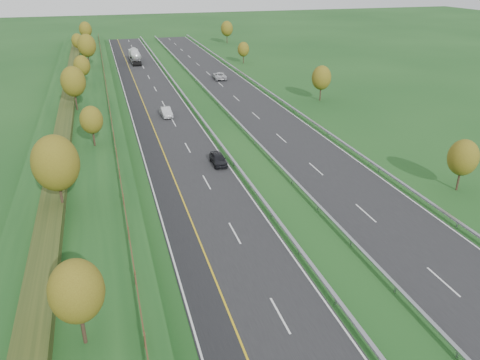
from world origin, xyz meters
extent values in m
plane|color=#174017|center=(8.00, 55.00, 0.00)|extent=(400.00, 400.00, 0.00)
cube|color=black|center=(0.00, 60.00, 0.02)|extent=(10.50, 200.00, 0.04)
cube|color=black|center=(16.50, 60.00, 0.02)|extent=(10.50, 200.00, 0.04)
cube|color=black|center=(-3.75, 60.00, 0.02)|extent=(3.00, 200.00, 0.04)
cube|color=silver|center=(-5.05, 60.00, 0.05)|extent=(0.15, 200.00, 0.01)
cube|color=gold|center=(-2.25, 60.00, 0.05)|extent=(0.15, 200.00, 0.01)
cube|color=silver|center=(5.05, 60.00, 0.05)|extent=(0.15, 200.00, 0.01)
cube|color=silver|center=(11.45, 60.00, 0.05)|extent=(0.15, 200.00, 0.01)
cube|color=silver|center=(21.55, 60.00, 0.05)|extent=(0.15, 200.00, 0.01)
cube|color=silver|center=(1.25, 11.00, 0.05)|extent=(0.15, 4.00, 0.01)
cube|color=silver|center=(15.25, 11.00, 0.05)|extent=(0.15, 4.00, 0.01)
cube|color=silver|center=(1.25, 23.00, 0.05)|extent=(0.15, 4.00, 0.01)
cube|color=silver|center=(15.25, 23.00, 0.05)|extent=(0.15, 4.00, 0.01)
cube|color=silver|center=(1.25, 35.00, 0.05)|extent=(0.15, 4.00, 0.01)
cube|color=silver|center=(15.25, 35.00, 0.05)|extent=(0.15, 4.00, 0.01)
cube|color=silver|center=(1.25, 47.00, 0.05)|extent=(0.15, 4.00, 0.01)
cube|color=silver|center=(15.25, 47.00, 0.05)|extent=(0.15, 4.00, 0.01)
cube|color=silver|center=(1.25, 59.00, 0.05)|extent=(0.15, 4.00, 0.01)
cube|color=silver|center=(15.25, 59.00, 0.05)|extent=(0.15, 4.00, 0.01)
cube|color=silver|center=(1.25, 71.00, 0.05)|extent=(0.15, 4.00, 0.01)
cube|color=silver|center=(15.25, 71.00, 0.05)|extent=(0.15, 4.00, 0.01)
cube|color=silver|center=(1.25, 83.00, 0.05)|extent=(0.15, 4.00, 0.01)
cube|color=silver|center=(15.25, 83.00, 0.05)|extent=(0.15, 4.00, 0.01)
cube|color=silver|center=(1.25, 95.00, 0.05)|extent=(0.15, 4.00, 0.01)
cube|color=silver|center=(15.25, 95.00, 0.05)|extent=(0.15, 4.00, 0.01)
cube|color=silver|center=(1.25, 107.00, 0.05)|extent=(0.15, 4.00, 0.01)
cube|color=silver|center=(15.25, 107.00, 0.05)|extent=(0.15, 4.00, 0.01)
cube|color=silver|center=(1.25, 119.00, 0.05)|extent=(0.15, 4.00, 0.01)
cube|color=silver|center=(15.25, 119.00, 0.05)|extent=(0.15, 4.00, 0.01)
cube|color=silver|center=(1.25, 131.00, 0.05)|extent=(0.15, 4.00, 0.01)
cube|color=silver|center=(15.25, 131.00, 0.05)|extent=(0.15, 4.00, 0.01)
cube|color=silver|center=(1.25, 143.00, 0.05)|extent=(0.15, 4.00, 0.01)
cube|color=silver|center=(15.25, 143.00, 0.05)|extent=(0.15, 4.00, 0.01)
cube|color=silver|center=(1.25, 155.00, 0.05)|extent=(0.15, 4.00, 0.01)
cube|color=silver|center=(15.25, 155.00, 0.05)|extent=(0.15, 4.00, 0.01)
cube|color=#174017|center=(-13.00, 60.00, 1.00)|extent=(12.00, 200.00, 2.00)
cube|color=#233314|center=(-15.00, 60.00, 2.55)|extent=(2.20, 180.00, 1.10)
cube|color=#422B19|center=(-8.50, 60.00, 2.55)|extent=(0.08, 184.00, 0.10)
cube|color=#422B19|center=(-8.50, 60.00, 2.95)|extent=(0.08, 184.00, 0.10)
cube|color=#422B19|center=(-8.50, 8.50, 2.60)|extent=(0.12, 0.12, 1.20)
cube|color=#422B19|center=(-8.50, 15.00, 2.60)|extent=(0.12, 0.12, 1.20)
cube|color=#422B19|center=(-8.50, 21.50, 2.60)|extent=(0.12, 0.12, 1.20)
cube|color=#422B19|center=(-8.50, 28.00, 2.60)|extent=(0.12, 0.12, 1.20)
cube|color=#422B19|center=(-8.50, 34.50, 2.60)|extent=(0.12, 0.12, 1.20)
cube|color=#422B19|center=(-8.50, 41.00, 2.60)|extent=(0.12, 0.12, 1.20)
cube|color=#422B19|center=(-8.50, 47.50, 2.60)|extent=(0.12, 0.12, 1.20)
cube|color=#422B19|center=(-8.50, 54.00, 2.60)|extent=(0.12, 0.12, 1.20)
cube|color=#422B19|center=(-8.50, 60.50, 2.60)|extent=(0.12, 0.12, 1.20)
cube|color=#422B19|center=(-8.50, 67.00, 2.60)|extent=(0.12, 0.12, 1.20)
cube|color=#422B19|center=(-8.50, 73.50, 2.60)|extent=(0.12, 0.12, 1.20)
cube|color=#422B19|center=(-8.50, 80.00, 2.60)|extent=(0.12, 0.12, 1.20)
cube|color=#422B19|center=(-8.50, 86.50, 2.60)|extent=(0.12, 0.12, 1.20)
cube|color=#422B19|center=(-8.50, 93.00, 2.60)|extent=(0.12, 0.12, 1.20)
cube|color=#422B19|center=(-8.50, 99.50, 2.60)|extent=(0.12, 0.12, 1.20)
cube|color=#422B19|center=(-8.50, 106.00, 2.60)|extent=(0.12, 0.12, 1.20)
cube|color=#422B19|center=(-8.50, 112.50, 2.60)|extent=(0.12, 0.12, 1.20)
cube|color=#422B19|center=(-8.50, 119.00, 2.60)|extent=(0.12, 0.12, 1.20)
cube|color=#422B19|center=(-8.50, 125.50, 2.60)|extent=(0.12, 0.12, 1.20)
cube|color=#422B19|center=(-8.50, 132.00, 2.60)|extent=(0.12, 0.12, 1.20)
cube|color=#422B19|center=(-8.50, 138.50, 2.60)|extent=(0.12, 0.12, 1.20)
cube|color=#422B19|center=(-8.50, 145.00, 2.60)|extent=(0.12, 0.12, 1.20)
cube|color=#422B19|center=(-8.50, 151.50, 2.60)|extent=(0.12, 0.12, 1.20)
cube|color=#92959A|center=(5.70, 60.00, 0.62)|extent=(0.32, 200.00, 0.18)
cube|color=#92959A|center=(5.70, 11.00, 0.28)|extent=(0.10, 0.14, 0.56)
cube|color=#92959A|center=(5.70, 18.00, 0.28)|extent=(0.10, 0.14, 0.56)
cube|color=#92959A|center=(5.70, 25.00, 0.28)|extent=(0.10, 0.14, 0.56)
cube|color=#92959A|center=(5.70, 32.00, 0.28)|extent=(0.10, 0.14, 0.56)
cube|color=#92959A|center=(5.70, 39.00, 0.28)|extent=(0.10, 0.14, 0.56)
cube|color=#92959A|center=(5.70, 46.00, 0.28)|extent=(0.10, 0.14, 0.56)
cube|color=#92959A|center=(5.70, 53.00, 0.28)|extent=(0.10, 0.14, 0.56)
cube|color=#92959A|center=(5.70, 60.00, 0.28)|extent=(0.10, 0.14, 0.56)
cube|color=#92959A|center=(5.70, 67.00, 0.28)|extent=(0.10, 0.14, 0.56)
cube|color=#92959A|center=(5.70, 74.00, 0.28)|extent=(0.10, 0.14, 0.56)
cube|color=#92959A|center=(5.70, 81.00, 0.28)|extent=(0.10, 0.14, 0.56)
cube|color=#92959A|center=(5.70, 88.00, 0.28)|extent=(0.10, 0.14, 0.56)
cube|color=#92959A|center=(5.70, 95.00, 0.28)|extent=(0.10, 0.14, 0.56)
cube|color=#92959A|center=(5.70, 102.00, 0.28)|extent=(0.10, 0.14, 0.56)
cube|color=#92959A|center=(5.70, 109.00, 0.28)|extent=(0.10, 0.14, 0.56)
cube|color=#92959A|center=(5.70, 116.00, 0.28)|extent=(0.10, 0.14, 0.56)
cube|color=#92959A|center=(5.70, 123.00, 0.28)|extent=(0.10, 0.14, 0.56)
cube|color=#92959A|center=(5.70, 130.00, 0.28)|extent=(0.10, 0.14, 0.56)
cube|color=#92959A|center=(5.70, 137.00, 0.28)|extent=(0.10, 0.14, 0.56)
cube|color=#92959A|center=(5.70, 144.00, 0.28)|extent=(0.10, 0.14, 0.56)
cube|color=#92959A|center=(5.70, 151.00, 0.28)|extent=(0.10, 0.14, 0.56)
cube|color=#92959A|center=(5.70, 158.00, 0.28)|extent=(0.10, 0.14, 0.56)
cube|color=#92959A|center=(10.80, 60.00, 0.62)|extent=(0.32, 200.00, 0.18)
cube|color=#92959A|center=(10.80, 4.00, 0.28)|extent=(0.10, 0.14, 0.56)
cube|color=#92959A|center=(10.80, 11.00, 0.28)|extent=(0.10, 0.14, 0.56)
cube|color=#92959A|center=(10.80, 18.00, 0.28)|extent=(0.10, 0.14, 0.56)
cube|color=#92959A|center=(10.80, 25.00, 0.28)|extent=(0.10, 0.14, 0.56)
cube|color=#92959A|center=(10.80, 32.00, 0.28)|extent=(0.10, 0.14, 0.56)
cube|color=#92959A|center=(10.80, 39.00, 0.28)|extent=(0.10, 0.14, 0.56)
cube|color=#92959A|center=(10.80, 46.00, 0.28)|extent=(0.10, 0.14, 0.56)
cube|color=#92959A|center=(10.80, 53.00, 0.28)|extent=(0.10, 0.14, 0.56)
cube|color=#92959A|center=(10.80, 60.00, 0.28)|extent=(0.10, 0.14, 0.56)
cube|color=#92959A|center=(10.80, 67.00, 0.28)|extent=(0.10, 0.14, 0.56)
cube|color=#92959A|center=(10.80, 74.00, 0.28)|extent=(0.10, 0.14, 0.56)
cube|color=#92959A|center=(10.80, 81.00, 0.28)|extent=(0.10, 0.14, 0.56)
cube|color=#92959A|center=(10.80, 88.00, 0.28)|extent=(0.10, 0.14, 0.56)
cube|color=#92959A|center=(10.80, 95.00, 0.28)|extent=(0.10, 0.14, 0.56)
cube|color=#92959A|center=(10.80, 102.00, 0.28)|extent=(0.10, 0.14, 0.56)
cube|color=#92959A|center=(10.80, 109.00, 0.28)|extent=(0.10, 0.14, 0.56)
cube|color=#92959A|center=(10.80, 116.00, 0.28)|extent=(0.10, 0.14, 0.56)
cube|color=#92959A|center=(10.80, 123.00, 0.28)|extent=(0.10, 0.14, 0.56)
cube|color=#92959A|center=(10.80, 130.00, 0.28)|extent=(0.10, 0.14, 0.56)
cube|color=#92959A|center=(10.80, 137.00, 0.28)|extent=(0.10, 0.14, 0.56)
cube|color=#92959A|center=(10.80, 144.00, 0.28)|extent=(0.10, 0.14, 0.56)
cube|color=#92959A|center=(10.80, 151.00, 0.28)|extent=(0.10, 0.14, 0.56)
cube|color=#92959A|center=(10.80, 158.00, 0.28)|extent=(0.10, 0.14, 0.56)
cube|color=#92959A|center=(22.30, 60.00, 0.62)|extent=(0.32, 200.00, 0.18)
cube|color=#92959A|center=(22.30, 18.00, 0.28)|extent=(0.10, 0.14, 0.56)
cube|color=#92959A|center=(22.30, 32.00, 0.28)|extent=(0.10, 0.14, 0.56)
cube|color=#92959A|center=(22.30, 46.00, 0.28)|extent=(0.10, 0.14, 0.56)
cube|color=#92959A|center=(22.30, 60.00, 0.28)|extent=(0.10, 0.14, 0.56)
cube|color=#92959A|center=(22.30, 74.00, 0.28)|extent=(0.10, 0.14, 0.56)
cube|color=#92959A|center=(22.30, 88.00, 0.28)|extent=(0.10, 0.14, 0.56)
cube|color=#92959A|center=(22.30, 102.00, 0.28)|extent=(0.10, 0.14, 0.56)
cube|color=#92959A|center=(22.30, 116.00, 0.28)|extent=(0.10, 0.14, 0.56)
cube|color=#92959A|center=(22.30, 130.00, 0.28)|extent=(0.10, 0.14, 0.56)
cube|color=#92959A|center=(22.30, 144.00, 0.28)|extent=(0.10, 0.14, 0.56)
cube|color=#92959A|center=(22.30, 158.00, 0.28)|extent=(0.10, 0.14, 0.56)
cylinder|color=#2D2116|center=(-12.00, 10.00, 3.21)|extent=(0.24, 0.24, 2.43)
ellipsoid|color=#554A12|center=(-12.00, 10.00, 5.89)|extent=(3.24, 3.24, 4.05)
cylinder|color=#2D2116|center=(-14.00, 28.00, 3.58)|extent=(0.24, 0.24, 3.15)
ellipsoid|color=#554A12|center=(-14.00, 28.00, 7.04)|extent=(4.20, 4.20, 5.25)
cylinder|color=#2D2116|center=(-11.00, 46.00, 3.08)|extent=(0.24, 0.24, 2.16)
ellipsoid|color=#554A12|center=(-11.00, 46.00, 5.46)|extent=(2.88, 2.88, 3.60)
cylinder|color=#2D2116|center=(-13.50, 64.00, 3.44)|extent=(0.24, 0.24, 2.88)
ellipsoid|color=#554A12|center=(-13.50, 64.00, 6.61)|extent=(3.84, 3.84, 4.80)
cylinder|color=#2D2116|center=(-12.50, 82.00, 3.17)|extent=(0.24, 0.24, 2.34)
ellipsoid|color=#554A12|center=(-12.50, 82.00, 5.74)|extent=(3.12, 3.12, 3.90)
cylinder|color=#2D2116|center=(-11.50, 100.00, 3.53)|extent=(0.24, 0.24, 3.06)
ellipsoid|color=#554A12|center=(-11.50, 100.00, 6.90)|extent=(4.08, 4.08, 5.10)
cylinder|color=#2D2116|center=(-14.00, 118.00, 3.12)|extent=(0.24, 0.24, 2.25)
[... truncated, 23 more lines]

